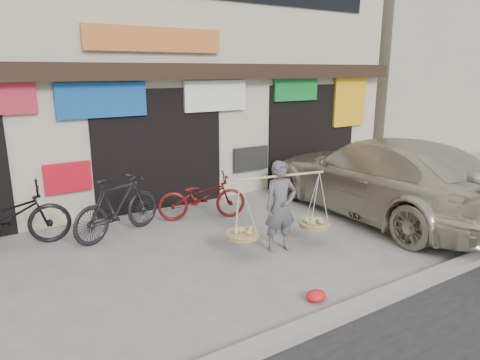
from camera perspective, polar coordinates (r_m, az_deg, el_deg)
ground at (r=7.16m, az=0.64°, el=-11.07°), size 70.00×70.00×0.00m
kerb at (r=5.76m, az=12.06°, el=-17.56°), size 70.00×0.25×0.12m
shophouse_block at (r=12.35m, az=-16.38°, el=15.60°), size 14.00×6.32×7.00m
neighbor_east at (r=21.06m, az=22.24°, el=13.76°), size 12.00×7.00×6.40m
street_vendor at (r=7.44m, az=5.40°, el=-4.02°), size 1.95×0.82×1.60m
bike_0 at (r=8.54m, az=-29.02°, el=-4.48°), size 2.25×0.94×1.15m
bike_1 at (r=8.41m, az=-15.97°, el=-3.40°), size 2.02×1.22×1.17m
bike_2 at (r=9.07m, az=-5.11°, el=-2.23°), size 1.96×1.23×0.97m
suv at (r=9.75m, az=18.04°, el=0.47°), size 2.52×5.89×1.69m
red_bag at (r=6.19m, az=10.12°, el=-14.94°), size 0.31×0.25×0.14m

